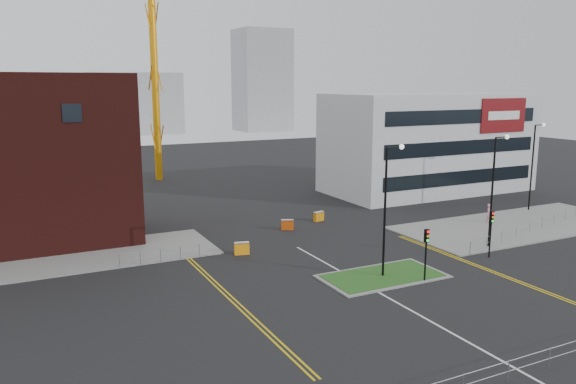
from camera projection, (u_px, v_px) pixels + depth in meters
name	position (u px, v px, depth m)	size (l,w,h in m)	color
ground	(439.00, 326.00, 30.99)	(200.00, 200.00, 0.00)	black
pavement_left	(27.00, 264.00, 41.52)	(28.00, 8.00, 0.12)	slate
pavement_right	(518.00, 225.00, 52.94)	(24.00, 10.00, 0.12)	slate
island_kerb	(383.00, 276.00, 38.89)	(8.60, 4.60, 0.08)	slate
grass_island	(383.00, 276.00, 38.89)	(8.00, 4.00, 0.12)	#21551C
office_block	(428.00, 143.00, 69.35)	(25.00, 12.20, 12.00)	#BABCBF
streetlamp_island	(388.00, 200.00, 37.96)	(1.46, 0.36, 9.18)	black
streetlamp_right_near	(495.00, 182.00, 44.99)	(1.46, 0.36, 9.18)	black
streetlamp_right_far	(534.00, 160.00, 58.16)	(1.46, 0.36, 9.18)	black
traffic_light_island	(426.00, 245.00, 37.51)	(0.28, 0.33, 3.65)	black
traffic_light_right	(491.00, 225.00, 42.78)	(0.28, 0.33, 3.65)	black
railing_front	(530.00, 360.00, 25.58)	(24.05, 0.05, 1.10)	gray
railing_left	(160.00, 253.00, 41.83)	(6.05, 0.05, 1.10)	gray
railing_right	(530.00, 225.00, 49.94)	(19.05, 5.05, 1.10)	gray
centre_line	(416.00, 313.00, 32.75)	(0.15, 30.00, 0.01)	silver
yellow_left_a	(223.00, 293.00, 35.82)	(0.12, 24.00, 0.01)	gold
yellow_left_b	(227.00, 293.00, 35.95)	(0.12, 24.00, 0.01)	gold
yellow_right_a	(484.00, 269.00, 40.43)	(0.12, 20.00, 0.01)	gold
yellow_right_b	(487.00, 269.00, 40.56)	(0.12, 20.00, 0.01)	gold
skyline_b	(134.00, 104.00, 148.03)	(24.00, 12.00, 16.00)	gray
skyline_c	(262.00, 81.00, 157.86)	(14.00, 12.00, 28.00)	gray
skyline_d	(58.00, 111.00, 149.28)	(30.00, 12.00, 12.00)	gray
pedestrian	(489.00, 214.00, 53.45)	(0.70, 0.46, 1.93)	pink
barrier_left	(242.00, 248.00, 43.92)	(1.23, 0.64, 0.98)	#FF990E
barrier_mid	(287.00, 224.00, 51.34)	(1.19, 0.80, 0.95)	#C9480B
barrier_right	(319.00, 216.00, 54.61)	(1.17, 0.65, 0.94)	orange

